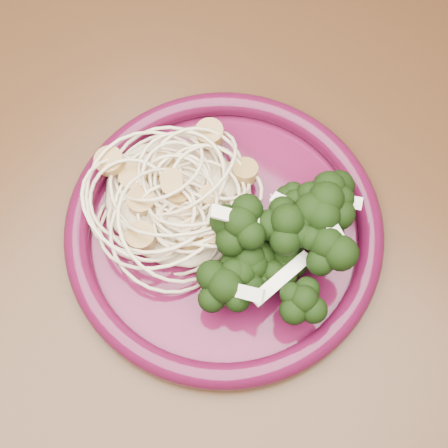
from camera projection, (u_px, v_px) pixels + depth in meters
dining_table at (242, 233)px, 0.66m from camera, size 1.20×0.80×0.75m
dinner_plate at (224, 228)px, 0.55m from camera, size 0.30×0.30×0.02m
spaghetti_pile at (177, 196)px, 0.55m from camera, size 0.15×0.13×0.03m
scallop_cluster at (174, 176)px, 0.51m from camera, size 0.14×0.14×0.04m
broccoli_pile at (285, 253)px, 0.51m from camera, size 0.11×0.17×0.06m
onion_garnish at (289, 237)px, 0.48m from camera, size 0.08×0.11×0.06m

